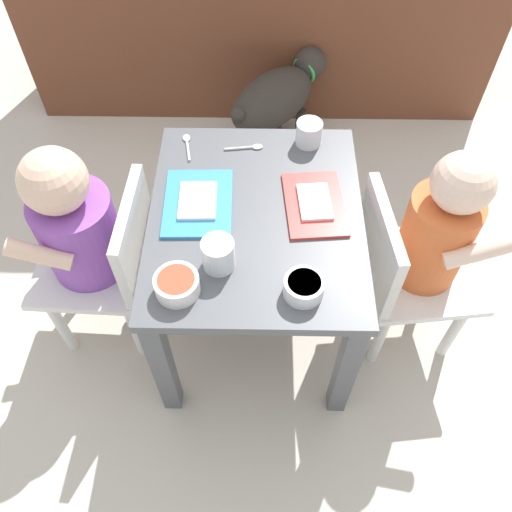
% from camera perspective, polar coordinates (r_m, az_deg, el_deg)
% --- Properties ---
extents(ground_plane, '(7.00, 7.00, 0.00)m').
position_cam_1_polar(ground_plane, '(1.58, 0.00, -6.37)').
color(ground_plane, beige).
extents(dining_table, '(0.49, 0.59, 0.45)m').
position_cam_1_polar(dining_table, '(1.27, 0.00, 1.99)').
color(dining_table, '#515459').
rests_on(dining_table, ground).
extents(seated_child_left, '(0.29, 0.29, 0.64)m').
position_cam_1_polar(seated_child_left, '(1.31, -18.11, 2.56)').
color(seated_child_left, silver).
rests_on(seated_child_left, ground).
extents(seated_child_right, '(0.31, 0.31, 0.65)m').
position_cam_1_polar(seated_child_right, '(1.29, 18.19, 1.81)').
color(seated_child_right, silver).
rests_on(seated_child_right, ground).
extents(dog, '(0.38, 0.40, 0.32)m').
position_cam_1_polar(dog, '(1.91, 2.22, 16.68)').
color(dog, '#332D28').
rests_on(dog, ground).
extents(food_tray_left, '(0.16, 0.21, 0.02)m').
position_cam_1_polar(food_tray_left, '(1.23, -6.25, 5.76)').
color(food_tray_left, '#388CD8').
rests_on(food_tray_left, dining_table).
extents(food_tray_right, '(0.15, 0.21, 0.02)m').
position_cam_1_polar(food_tray_right, '(1.23, 6.31, 5.62)').
color(food_tray_right, red).
rests_on(food_tray_right, dining_table).
extents(water_cup_left, '(0.07, 0.07, 0.07)m').
position_cam_1_polar(water_cup_left, '(1.10, -4.06, 0.05)').
color(water_cup_left, white).
rests_on(water_cup_left, dining_table).
extents(water_cup_right, '(0.07, 0.07, 0.06)m').
position_cam_1_polar(water_cup_right, '(1.37, 5.69, 12.87)').
color(water_cup_right, white).
rests_on(water_cup_right, dining_table).
extents(veggie_bowl_near, '(0.08, 0.08, 0.04)m').
position_cam_1_polar(veggie_bowl_near, '(1.07, 5.16, -3.33)').
color(veggie_bowl_near, white).
rests_on(veggie_bowl_near, dining_table).
extents(cereal_bowl_left_side, '(0.09, 0.09, 0.04)m').
position_cam_1_polar(cereal_bowl_left_side, '(1.08, -8.50, -3.03)').
color(cereal_bowl_left_side, white).
rests_on(cereal_bowl_left_side, dining_table).
extents(spoon_by_left_tray, '(0.10, 0.03, 0.01)m').
position_cam_1_polar(spoon_by_left_tray, '(1.36, -0.83, 11.58)').
color(spoon_by_left_tray, silver).
rests_on(spoon_by_left_tray, dining_table).
extents(spoon_by_right_tray, '(0.03, 0.10, 0.01)m').
position_cam_1_polar(spoon_by_right_tray, '(1.38, -7.39, 11.80)').
color(spoon_by_right_tray, silver).
rests_on(spoon_by_right_tray, dining_table).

